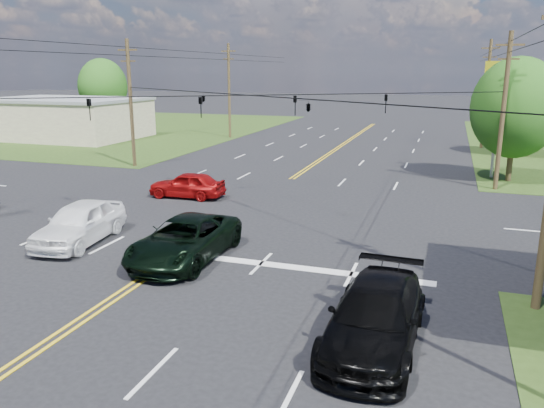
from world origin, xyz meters
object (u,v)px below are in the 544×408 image
(pole_ne, at_px, (503,110))
(pole_left_far, at_px, (229,90))
(pickup_dkgreen, at_px, (185,240))
(pickup_white, at_px, (80,223))
(retail_nw, at_px, (65,119))
(pole_nw, at_px, (131,102))
(tree_right_a, at_px, (516,108))
(pole_right_far, at_px, (486,93))
(suv_black, at_px, (375,317))
(tree_far_l, at_px, (103,87))
(tree_right_b, at_px, (532,107))

(pole_ne, relative_size, pole_left_far, 0.95)
(pickup_dkgreen, bearing_deg, pickup_white, 175.00)
(retail_nw, height_order, pole_nw, pole_nw)
(pole_ne, xyz_separation_m, pickup_dkgreen, (-12.50, -17.50, -4.09))
(tree_right_a, distance_m, pickup_white, 27.74)
(pole_left_far, distance_m, pole_right_far, 26.00)
(suv_black, xyz_separation_m, pickup_white, (-13.31, 4.87, 0.06))
(pickup_white, bearing_deg, suv_black, -26.66)
(tree_far_l, bearing_deg, tree_right_b, -9.37)
(retail_nw, height_order, tree_right_a, tree_right_a)
(pole_left_far, bearing_deg, suv_black, -62.25)
(suv_black, distance_m, pickup_white, 14.18)
(retail_nw, height_order, suv_black, retail_nw)
(pole_nw, relative_size, pole_left_far, 0.95)
(pole_nw, distance_m, suv_black, 30.94)
(tree_right_a, xyz_separation_m, suv_black, (-5.50, -24.87, -4.03))
(pole_left_far, distance_m, pickup_dkgreen, 39.16)
(tree_right_b, bearing_deg, suv_black, -102.24)
(tree_right_b, relative_size, suv_black, 1.23)
(retail_nw, xyz_separation_m, pickup_white, (25.19, -30.00, -1.11))
(tree_right_b, bearing_deg, tree_far_l, 170.63)
(tree_right_a, relative_size, tree_far_l, 0.94)
(retail_nw, bearing_deg, pole_nw, -37.41)
(pole_left_far, bearing_deg, pole_ne, -36.16)
(tree_far_l, bearing_deg, tree_right_a, -23.50)
(pole_ne, xyz_separation_m, pickup_white, (-17.81, -17.00, -4.02))
(suv_black, bearing_deg, pole_nw, 136.52)
(pole_ne, height_order, pole_left_far, pole_left_far)
(pole_ne, relative_size, tree_far_l, 1.09)
(pole_ne, height_order, pickup_dkgreen, pole_ne)
(pole_ne, bearing_deg, suv_black, -101.63)
(pole_right_far, relative_size, tree_right_a, 1.22)
(retail_nw, xyz_separation_m, pickup_dkgreen, (30.50, -30.50, -1.17))
(pole_nw, bearing_deg, tree_right_a, 6.34)
(retail_nw, xyz_separation_m, tree_far_l, (-2.00, 10.00, 3.19))
(pole_nw, bearing_deg, suv_black, -45.49)
(pole_ne, xyz_separation_m, pole_left_far, (-26.00, 19.00, 0.25))
(pole_nw, xyz_separation_m, pickup_white, (8.19, -17.00, -4.02))
(retail_nw, height_order, tree_far_l, tree_far_l)
(pole_right_far, height_order, suv_black, pole_right_far)
(retail_nw, xyz_separation_m, pole_ne, (43.00, -13.00, 2.92))
(retail_nw, xyz_separation_m, suv_black, (38.50, -34.87, -1.17))
(pole_nw, height_order, pole_ne, same)
(pole_left_far, height_order, pickup_white, pole_left_far)
(tree_far_l, relative_size, suv_black, 1.52)
(tree_right_b, height_order, pickup_white, tree_right_b)
(pole_left_far, xyz_separation_m, suv_black, (21.50, -40.87, -4.33))
(pickup_white, bearing_deg, pickup_dkgreen, -11.93)
(retail_nw, bearing_deg, tree_right_a, -12.80)
(tree_right_a, distance_m, pickup_dkgreen, 24.88)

